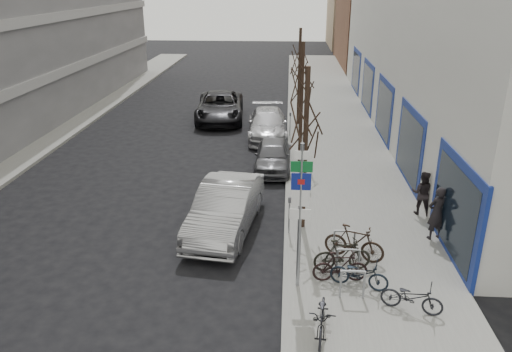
# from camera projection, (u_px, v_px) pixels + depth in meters

# --- Properties ---
(ground) EXTENTS (120.00, 120.00, 0.00)m
(ground) POSITION_uv_depth(u_px,v_px,m) (210.00, 286.00, 13.81)
(ground) COLOR black
(ground) RESTS_ON ground
(sidewalk_east) EXTENTS (5.00, 70.00, 0.15)m
(sidewalk_east) POSITION_uv_depth(u_px,v_px,m) (341.00, 164.00, 22.79)
(sidewalk_east) COLOR slate
(sidewalk_east) RESTS_ON ground
(sidewalk_west) EXTENTS (3.00, 70.00, 0.15)m
(sidewalk_west) POSITION_uv_depth(u_px,v_px,m) (13.00, 156.00, 23.74)
(sidewalk_west) COLOR slate
(sidewalk_west) RESTS_ON ground
(brick_building_far) EXTENTS (12.00, 14.00, 8.00)m
(brick_building_far) POSITION_uv_depth(u_px,v_px,m) (403.00, 23.00, 48.69)
(brick_building_far) COLOR brown
(brick_building_far) RESTS_ON ground
(tan_building_far) EXTENTS (13.00, 12.00, 9.00)m
(tan_building_far) POSITION_uv_depth(u_px,v_px,m) (382.00, 9.00, 62.41)
(tan_building_far) COLOR #937A5B
(tan_building_far) RESTS_ON ground
(highway_sign_pole) EXTENTS (0.55, 0.10, 4.20)m
(highway_sign_pole) POSITION_uv_depth(u_px,v_px,m) (300.00, 208.00, 12.75)
(highway_sign_pole) COLOR gray
(highway_sign_pole) RESTS_ON ground
(bike_rack) EXTENTS (0.66, 2.26, 0.83)m
(bike_rack) POSITION_uv_depth(u_px,v_px,m) (348.00, 259.00, 13.89)
(bike_rack) COLOR gray
(bike_rack) RESTS_ON sidewalk_east
(tree_near) EXTENTS (1.80, 1.80, 5.50)m
(tree_near) POSITION_uv_depth(u_px,v_px,m) (307.00, 112.00, 15.40)
(tree_near) COLOR black
(tree_near) RESTS_ON ground
(tree_mid) EXTENTS (1.80, 1.80, 5.50)m
(tree_mid) POSITION_uv_depth(u_px,v_px,m) (302.00, 75.00, 21.43)
(tree_mid) COLOR black
(tree_mid) RESTS_ON ground
(tree_far) EXTENTS (1.80, 1.80, 5.50)m
(tree_far) POSITION_uv_depth(u_px,v_px,m) (300.00, 54.00, 27.47)
(tree_far) COLOR black
(tree_far) RESTS_ON ground
(meter_front) EXTENTS (0.10, 0.08, 1.27)m
(meter_front) POSITION_uv_depth(u_px,v_px,m) (289.00, 212.00, 16.12)
(meter_front) COLOR gray
(meter_front) RESTS_ON sidewalk_east
(meter_mid) EXTENTS (0.10, 0.08, 1.27)m
(meter_mid) POSITION_uv_depth(u_px,v_px,m) (290.00, 156.00, 21.23)
(meter_mid) COLOR gray
(meter_mid) RESTS_ON sidewalk_east
(meter_back) EXTENTS (0.10, 0.08, 1.27)m
(meter_back) POSITION_uv_depth(u_px,v_px,m) (290.00, 122.00, 26.34)
(meter_back) COLOR gray
(meter_back) RESTS_ON sidewalk_east
(bike_near_left) EXTENTS (0.69, 1.75, 1.04)m
(bike_near_left) POSITION_uv_depth(u_px,v_px,m) (323.00, 315.00, 11.54)
(bike_near_left) COLOR black
(bike_near_left) RESTS_ON sidewalk_east
(bike_near_right) EXTENTS (1.57, 0.57, 0.93)m
(bike_near_right) POSITION_uv_depth(u_px,v_px,m) (340.00, 266.00, 13.60)
(bike_near_right) COLOR black
(bike_near_right) RESTS_ON sidewalk_east
(bike_mid_curb) EXTENTS (1.66, 0.93, 0.97)m
(bike_mid_curb) POSITION_uv_depth(u_px,v_px,m) (359.00, 271.00, 13.33)
(bike_mid_curb) COLOR black
(bike_mid_curb) RESTS_ON sidewalk_east
(bike_mid_inner) EXTENTS (1.74, 0.77, 1.02)m
(bike_mid_inner) POSITION_uv_depth(u_px,v_px,m) (342.00, 255.00, 14.10)
(bike_mid_inner) COLOR black
(bike_mid_inner) RESTS_ON sidewalk_east
(bike_far_curb) EXTENTS (1.60, 0.92, 0.93)m
(bike_far_curb) POSITION_uv_depth(u_px,v_px,m) (412.00, 295.00, 12.37)
(bike_far_curb) COLOR black
(bike_far_curb) RESTS_ON sidewalk_east
(bike_far_inner) EXTENTS (1.89, 1.16, 1.11)m
(bike_far_inner) POSITION_uv_depth(u_px,v_px,m) (354.00, 242.00, 14.67)
(bike_far_inner) COLOR black
(bike_far_inner) RESTS_ON sidewalk_east
(parked_car_front) EXTENTS (2.36, 5.17, 1.65)m
(parked_car_front) POSITION_uv_depth(u_px,v_px,m) (225.00, 208.00, 16.61)
(parked_car_front) COLOR #A4A4A9
(parked_car_front) RESTS_ON ground
(parked_car_mid) EXTENTS (1.57, 3.89, 1.32)m
(parked_car_mid) POSITION_uv_depth(u_px,v_px,m) (273.00, 155.00, 22.11)
(parked_car_mid) COLOR #535258
(parked_car_mid) RESTS_ON ground
(parked_car_back) EXTENTS (2.31, 5.15, 1.47)m
(parked_car_back) POSITION_uv_depth(u_px,v_px,m) (268.00, 124.00, 26.62)
(parked_car_back) COLOR #A6A6AB
(parked_car_back) RESTS_ON ground
(lane_car) EXTENTS (3.19, 6.09, 1.64)m
(lane_car) POSITION_uv_depth(u_px,v_px,m) (220.00, 107.00, 29.94)
(lane_car) COLOR black
(lane_car) RESTS_ON ground
(pedestrian_near) EXTENTS (0.75, 0.61, 1.78)m
(pedestrian_near) POSITION_uv_depth(u_px,v_px,m) (437.00, 213.00, 15.73)
(pedestrian_near) COLOR black
(pedestrian_near) RESTS_ON sidewalk_east
(pedestrian_far) EXTENTS (0.69, 0.58, 1.61)m
(pedestrian_far) POSITION_uv_depth(u_px,v_px,m) (422.00, 193.00, 17.47)
(pedestrian_far) COLOR black
(pedestrian_far) RESTS_ON sidewalk_east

